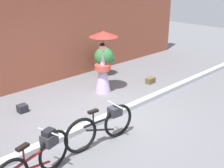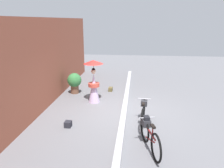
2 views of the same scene
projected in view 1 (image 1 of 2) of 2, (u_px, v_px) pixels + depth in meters
ground_plane at (107, 119)px, 6.98m from camera, size 30.00×30.00×0.00m
building_wall at (32, 30)px, 8.63m from camera, size 14.00×0.40×3.62m
sidewalk_curb at (107, 117)px, 6.96m from camera, size 14.00×0.20×0.12m
bicycle_near_officer at (102, 125)px, 5.84m from camera, size 1.73×0.48×0.84m
bicycle_far_side at (37, 159)px, 4.71m from camera, size 1.71×0.59×0.86m
person_with_parasol at (103, 62)px, 8.31m from camera, size 0.84×0.84×1.87m
potted_plant_by_door at (105, 59)px, 9.96m from camera, size 0.71×0.69×1.02m
backpack_on_pavement at (23, 108)px, 7.31m from camera, size 0.24×0.23×0.20m
backpack_spare at (151, 80)px, 9.31m from camera, size 0.32×0.20×0.19m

